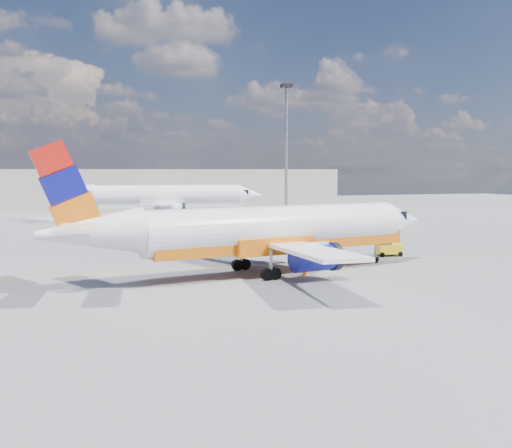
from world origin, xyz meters
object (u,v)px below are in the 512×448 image
object	(u,v)px
gse_tug	(388,248)
main_jet	(266,231)
traffic_cone	(305,272)
second_jet	(161,197)

from	to	relation	value
gse_tug	main_jet	bearing A→B (deg)	-153.74
traffic_cone	gse_tug	bearing A→B (deg)	31.99
main_jet	gse_tug	world-z (taller)	main_jet
main_jet	second_jet	bearing A→B (deg)	79.36
second_jet	main_jet	bearing A→B (deg)	-82.15
main_jet	traffic_cone	distance (m)	4.20
gse_tug	second_jet	bearing A→B (deg)	112.04
second_jet	gse_tug	distance (m)	48.06
main_jet	traffic_cone	size ratio (longest dim) A/B	53.98
gse_tug	traffic_cone	size ratio (longest dim) A/B	3.98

